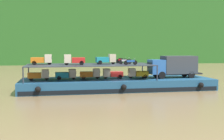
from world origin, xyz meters
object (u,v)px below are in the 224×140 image
at_px(mini_truck_lower_aft, 66,74).
at_px(motorcycle_upper_centre, 125,61).
at_px(mini_truck_lower_fore, 113,74).
at_px(mini_truck_upper_mid, 74,60).
at_px(mini_truck_upper_fore, 106,59).
at_px(mini_truck_lower_bow, 138,73).
at_px(mini_truck_upper_stern, 42,60).
at_px(motorcycle_upper_port, 130,62).
at_px(motorcycle_upper_stbd, 122,60).
at_px(cargo_barge, 117,84).
at_px(covered_lorry, 174,66).
at_px(mini_truck_lower_stern, 39,75).
at_px(mini_truck_lower_mid, 90,74).

height_order(mini_truck_lower_aft, motorcycle_upper_centre, motorcycle_upper_centre).
distance_m(mini_truck_lower_aft, mini_truck_lower_fore, 6.36).
xyz_separation_m(mini_truck_upper_mid, mini_truck_upper_fore, (4.46, 0.96, 0.00)).
xyz_separation_m(mini_truck_lower_bow, mini_truck_upper_stern, (-13.10, 0.72, 2.00)).
bearing_deg(motorcycle_upper_port, motorcycle_upper_stbd, 93.06).
distance_m(cargo_barge, mini_truck_upper_mid, 6.93).
bearing_deg(covered_lorry, cargo_barge, 177.30).
bearing_deg(covered_lorry, mini_truck_lower_fore, 176.89).
xyz_separation_m(cargo_barge, mini_truck_lower_stern, (-10.58, 0.13, 1.44)).
relative_size(mini_truck_lower_bow, mini_truck_upper_mid, 1.00).
xyz_separation_m(mini_truck_lower_fore, mini_truck_upper_mid, (-5.31, -0.70, 2.00)).
bearing_deg(mini_truck_lower_mid, mini_truck_upper_mid, -155.41).
relative_size(mini_truck_lower_mid, mini_truck_upper_stern, 1.00).
bearing_deg(mini_truck_upper_fore, mini_truck_lower_fore, -16.49).
bearing_deg(mini_truck_upper_stern, mini_truck_lower_mid, -2.93).
xyz_separation_m(cargo_barge, covered_lorry, (8.10, -0.38, 2.45)).
relative_size(covered_lorry, mini_truck_lower_stern, 2.89).
bearing_deg(mini_truck_lower_mid, mini_truck_upper_stern, 177.07).
distance_m(cargo_barge, mini_truck_lower_fore, 1.59).
relative_size(cargo_barge, mini_truck_lower_stern, 9.55).
xyz_separation_m(covered_lorry, mini_truck_upper_fore, (-9.62, 0.73, 1.00)).
xyz_separation_m(mini_truck_upper_mid, motorcycle_upper_port, (7.31, -1.40, -0.26)).
xyz_separation_m(covered_lorry, mini_truck_upper_mid, (-14.08, -0.23, 1.00)).
bearing_deg(mini_truck_lower_aft, mini_truck_lower_bow, -0.77).
distance_m(cargo_barge, mini_truck_lower_bow, 3.25).
height_order(mini_truck_lower_bow, mini_truck_upper_fore, mini_truck_upper_fore).
xyz_separation_m(mini_truck_lower_stern, mini_truck_lower_fore, (9.91, -0.04, 0.00)).
bearing_deg(mini_truck_lower_bow, mini_truck_lower_mid, 176.61).
xyz_separation_m(mini_truck_lower_stern, motorcycle_upper_port, (11.91, -2.15, 1.74)).
height_order(mini_truck_lower_aft, mini_truck_upper_fore, mini_truck_upper_fore).
bearing_deg(mini_truck_upper_mid, mini_truck_lower_mid, 24.59).
xyz_separation_m(motorcycle_upper_port, motorcycle_upper_centre, (-0.24, 2.03, 0.00)).
distance_m(covered_lorry, motorcycle_upper_centre, 7.06).
bearing_deg(motorcycle_upper_centre, covered_lorry, -3.29).
relative_size(mini_truck_lower_bow, mini_truck_upper_fore, 0.99).
height_order(mini_truck_lower_mid, motorcycle_upper_port, motorcycle_upper_port).
bearing_deg(motorcycle_upper_stbd, mini_truck_upper_mid, -159.39).
xyz_separation_m(covered_lorry, mini_truck_lower_mid, (-11.83, 0.81, -1.00)).
distance_m(mini_truck_upper_stern, motorcycle_upper_stbd, 11.38).
xyz_separation_m(covered_lorry, motorcycle_upper_centre, (-7.01, 0.40, 0.74)).
height_order(mini_truck_lower_bow, motorcycle_upper_stbd, motorcycle_upper_stbd).
bearing_deg(mini_truck_lower_bow, motorcycle_upper_stbd, 131.52).
bearing_deg(mini_truck_lower_bow, mini_truck_lower_stern, 179.56).
bearing_deg(motorcycle_upper_stbd, mini_truck_lower_mid, -161.32).
relative_size(mini_truck_lower_fore, mini_truck_upper_fore, 0.99).
bearing_deg(mini_truck_lower_bow, mini_truck_upper_stern, 176.83).
xyz_separation_m(mini_truck_lower_mid, mini_truck_upper_fore, (2.20, -0.08, 2.00)).
distance_m(mini_truck_lower_mid, mini_truck_upper_fore, 2.98).
height_order(mini_truck_lower_stern, mini_truck_lower_mid, same).
bearing_deg(mini_truck_upper_mid, mini_truck_upper_stern, 162.03).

